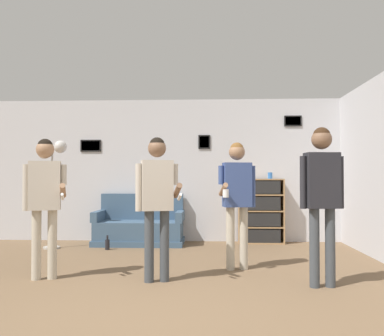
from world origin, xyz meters
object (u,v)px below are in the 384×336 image
object	(u,v)px
floor_lamp	(52,162)
drinking_cup	(270,176)
person_watcher_holding_cup	(237,191)
person_spectator_near_bookshelf	(322,188)
bookshelf	(261,211)
person_player_foreground_center	(157,193)
bottle_on_floor	(107,244)
person_player_foreground_left	(45,193)
couch	(140,228)

from	to	relation	value
floor_lamp	drinking_cup	world-z (taller)	floor_lamp
person_watcher_holding_cup	person_spectator_near_bookshelf	bearing A→B (deg)	-44.14
bookshelf	person_player_foreground_center	distance (m)	3.39
person_player_foreground_center	bottle_on_floor	world-z (taller)	person_player_foreground_center
bookshelf	floor_lamp	xyz separation A→B (m)	(-3.64, -0.76, 0.89)
person_watcher_holding_cup	drinking_cup	bearing A→B (deg)	72.03
bookshelf	bottle_on_floor	xyz separation A→B (m)	(-2.65, -0.84, -0.50)
person_watcher_holding_cup	bottle_on_floor	size ratio (longest dim) A/B	6.96
person_watcher_holding_cup	person_player_foreground_left	bearing A→B (deg)	-164.53
bookshelf	person_watcher_holding_cup	bearing A→B (deg)	-104.07
person_player_foreground_left	person_player_foreground_center	distance (m)	1.35
couch	bookshelf	size ratio (longest dim) A/B	1.35
floor_lamp	person_player_foreground_left	bearing A→B (deg)	-71.21
bookshelf	bottle_on_floor	size ratio (longest dim) A/B	4.94
bookshelf	drinking_cup	distance (m)	0.67
person_player_foreground_center	person_spectator_near_bookshelf	bearing A→B (deg)	-4.85
bookshelf	person_player_foreground_left	distance (m)	4.14
couch	floor_lamp	world-z (taller)	floor_lamp
person_spectator_near_bookshelf	drinking_cup	bearing A→B (deg)	92.63
bookshelf	bottle_on_floor	distance (m)	2.83
person_watcher_holding_cup	person_spectator_near_bookshelf	distance (m)	1.24
couch	bottle_on_floor	size ratio (longest dim) A/B	6.67
bottle_on_floor	drinking_cup	distance (m)	3.16
person_watcher_holding_cup	drinking_cup	size ratio (longest dim) A/B	14.36
person_watcher_holding_cup	floor_lamp	bearing A→B (deg)	153.43
person_spectator_near_bookshelf	bottle_on_floor	xyz separation A→B (m)	(-2.97, 2.30, -1.00)
drinking_cup	bookshelf	bearing A→B (deg)	179.99
person_player_foreground_center	person_watcher_holding_cup	size ratio (longest dim) A/B	1.00
couch	person_player_foreground_left	size ratio (longest dim) A/B	0.96
person_player_foreground_center	drinking_cup	bearing A→B (deg)	60.22
person_player_foreground_left	person_player_foreground_center	world-z (taller)	person_player_foreground_center
bookshelf	person_player_foreground_center	size ratio (longest dim) A/B	0.71
floor_lamp	person_player_foreground_center	xyz separation A→B (m)	(2.09, -2.23, -0.44)
couch	person_player_foreground_left	world-z (taller)	person_player_foreground_left
person_spectator_near_bookshelf	bottle_on_floor	size ratio (longest dim) A/B	7.36
couch	bottle_on_floor	distance (m)	0.81
couch	person_player_foreground_center	xyz separation A→B (m)	(0.67, -2.79, 0.74)
couch	bottle_on_floor	xyz separation A→B (m)	(-0.44, -0.65, -0.20)
bookshelf	couch	bearing A→B (deg)	-174.96
person_player_foreground_center	drinking_cup	distance (m)	3.45
drinking_cup	person_spectator_near_bookshelf	bearing A→B (deg)	-87.37
floor_lamp	person_player_foreground_center	distance (m)	3.09
couch	person_player_foreground_center	world-z (taller)	person_player_foreground_center
person_player_foreground_center	person_spectator_near_bookshelf	world-z (taller)	person_spectator_near_bookshelf
floor_lamp	bottle_on_floor	xyz separation A→B (m)	(0.98, -0.09, -1.38)
floor_lamp	person_spectator_near_bookshelf	world-z (taller)	floor_lamp
person_player_foreground_left	person_watcher_holding_cup	xyz separation A→B (m)	(2.32, 0.64, -0.00)
couch	person_spectator_near_bookshelf	size ratio (longest dim) A/B	0.91
bottle_on_floor	drinking_cup	xyz separation A→B (m)	(2.82, 0.84, 1.15)
floor_lamp	person_spectator_near_bookshelf	bearing A→B (deg)	-31.20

